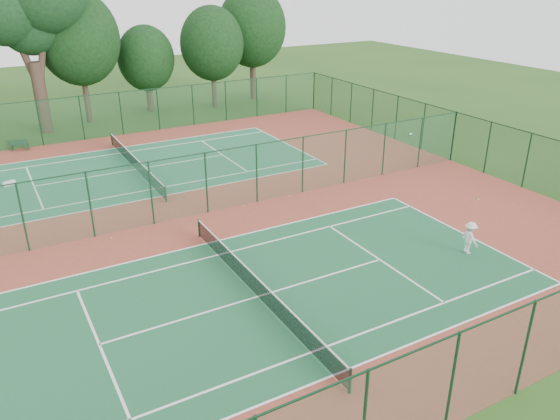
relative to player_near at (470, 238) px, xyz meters
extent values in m
plane|color=#274E18|center=(-10.48, 10.51, -0.81)|extent=(120.00, 120.00, 0.00)
cube|color=brown|center=(-10.48, 10.51, -0.81)|extent=(40.00, 36.00, 0.01)
cube|color=#1C5936|center=(-10.48, 1.51, -0.80)|extent=(23.77, 10.97, 0.01)
cube|color=#206842|center=(-10.48, 19.51, -0.80)|extent=(23.77, 10.97, 0.01)
cube|color=#194C28|center=(-10.48, 28.51, 0.94)|extent=(40.00, 0.02, 3.50)
cube|color=#12341E|center=(-10.48, 28.51, 2.65)|extent=(40.00, 0.05, 0.05)
cube|color=#184A2D|center=(-10.48, -7.49, 0.94)|extent=(40.00, 0.02, 3.50)
cube|color=#12331E|center=(-10.48, -7.49, 2.65)|extent=(40.00, 0.05, 0.05)
cube|color=#174725|center=(9.52, 10.51, 0.94)|extent=(0.02, 36.00, 3.50)
cube|color=#11311B|center=(9.52, 10.51, 2.65)|extent=(0.05, 36.00, 0.05)
cube|color=#1C5432|center=(-10.48, 10.51, 0.94)|extent=(40.00, 0.02, 3.50)
cube|color=#153B23|center=(-10.48, 10.51, 2.65)|extent=(40.00, 0.05, 0.05)
cylinder|color=#12331D|center=(-10.48, -4.89, -0.33)|extent=(0.10, 0.10, 0.97)
cylinder|color=#12331D|center=(-10.48, 7.91, -0.33)|extent=(0.10, 0.10, 0.97)
cube|color=black|center=(-10.48, 1.51, -0.33)|extent=(0.02, 12.80, 0.85)
cube|color=silver|center=(-10.48, 1.51, 0.11)|extent=(0.04, 12.80, 0.06)
cylinder|color=#13351E|center=(-10.48, 13.11, -0.33)|extent=(0.10, 0.10, 0.97)
cylinder|color=#13351E|center=(-10.48, 25.91, -0.33)|extent=(0.10, 0.10, 0.97)
cube|color=black|center=(-10.48, 19.51, -0.33)|extent=(0.02, 12.80, 0.85)
cube|color=white|center=(-10.48, 19.51, 0.11)|extent=(0.04, 12.80, 0.06)
imported|color=silver|center=(0.00, 0.00, 0.00)|extent=(0.71, 1.09, 1.59)
cube|color=#133820|center=(-17.33, 28.23, -0.60)|extent=(0.19, 0.37, 0.42)
cube|color=#133820|center=(-16.28, 27.87, -0.60)|extent=(0.19, 0.37, 0.42)
cube|color=#133820|center=(-16.81, 28.05, -0.37)|extent=(1.43, 0.82, 0.05)
cube|color=#133820|center=(-16.87, 27.88, -0.16)|extent=(1.32, 0.50, 0.42)
cube|color=silver|center=(-18.20, 20.43, -0.66)|extent=(0.79, 0.50, 0.28)
sphere|color=#DAF138|center=(-3.82, 10.26, -0.77)|extent=(0.07, 0.07, 0.07)
sphere|color=#B5CD2F|center=(-6.88, 10.22, -0.77)|extent=(0.07, 0.07, 0.07)
sphere|color=#CDDF33|center=(-14.43, 9.85, -0.77)|extent=(0.07, 0.07, 0.07)
cylinder|color=#39281F|center=(-14.29, 32.43, 2.04)|extent=(1.05, 1.05, 5.71)
cylinder|color=#39281F|center=(-15.15, 32.72, 6.32)|extent=(1.93, 0.57, 5.67)
cylinder|color=#39281F|center=(-13.44, 32.24, 6.60)|extent=(1.81, 0.53, 6.16)
sphere|color=black|center=(-15.81, 32.72, 9.17)|extent=(6.09, 6.09, 6.09)
sphere|color=black|center=(-14.10, 33.19, 7.75)|extent=(4.95, 4.95, 4.95)
camera|label=1|loc=(-19.05, -15.61, 11.54)|focal=35.00mm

